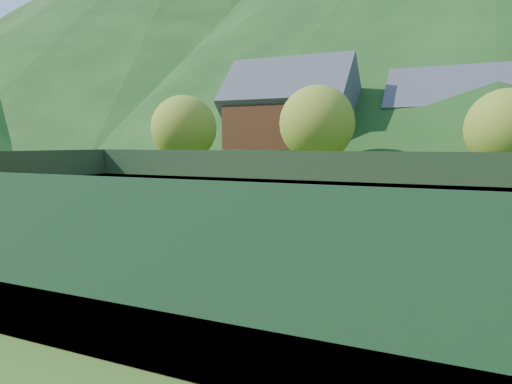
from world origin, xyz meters
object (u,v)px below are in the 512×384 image
at_px(student_c, 415,214).
at_px(student_d, 493,213).
at_px(coach, 214,210).
at_px(student_b, 422,209).
at_px(chalet_mid, 450,129).
at_px(chalet_left, 291,124).
at_px(ball_hopper, 79,214).
at_px(student_a, 303,205).
at_px(tennis_net, 269,215).

bearing_deg(student_c, student_d, -124.04).
xyz_separation_m(coach, student_b, (7.22, 4.68, -0.18)).
bearing_deg(chalet_mid, chalet_left, -165.96).
xyz_separation_m(student_c, ball_hopper, (-12.03, -5.84, 0.07)).
distance_m(coach, chalet_mid, 37.19).
distance_m(coach, student_a, 4.77).
distance_m(student_c, chalet_mid, 32.64).
distance_m(coach, student_c, 8.03).
xyz_separation_m(coach, chalet_left, (-8.63, 32.24, 4.67)).
bearing_deg(student_b, student_c, 83.04).
relative_size(coach, student_b, 1.24).
distance_m(chalet_left, chalet_mid, 16.51).
relative_size(coach, student_c, 1.42).
bearing_deg(ball_hopper, tennis_net, 33.36).
bearing_deg(chalet_mid, student_a, -99.23).
distance_m(tennis_net, chalet_left, 32.04).
height_order(coach, student_c, coach).
bearing_deg(ball_hopper, chalet_left, 96.05).
distance_m(student_d, ball_hopper, 16.73).
height_order(student_d, chalet_mid, chalet_mid).
distance_m(tennis_net, ball_hopper, 7.64).
relative_size(student_b, student_c, 1.15).
bearing_deg(chalet_mid, coach, -101.49).
bearing_deg(chalet_mid, ball_hopper, -107.95).
relative_size(student_b, tennis_net, 0.13).
height_order(tennis_net, chalet_mid, chalet_mid).
height_order(ball_hopper, chalet_left, chalet_left).
relative_size(student_a, student_b, 0.93).
relative_size(tennis_net, ball_hopper, 12.07).
bearing_deg(chalet_left, student_a, -68.90).
distance_m(ball_hopper, chalet_mid, 40.37).
relative_size(ball_hopper, chalet_mid, 0.08).
xyz_separation_m(student_c, tennis_net, (-5.65, -1.64, -0.17)).
distance_m(coach, student_b, 8.61).
height_order(student_c, ball_hopper, student_c).
height_order(student_d, chalet_left, chalet_left).
bearing_deg(coach, student_a, 78.39).
bearing_deg(student_b, student_d, -153.54).
bearing_deg(student_a, student_b, -173.20).
height_order(student_a, tennis_net, student_a).
bearing_deg(chalet_mid, student_c, -90.62).
xyz_separation_m(coach, ball_hopper, (-5.01, -1.96, -0.21)).
bearing_deg(student_d, tennis_net, 7.23).
distance_m(student_d, tennis_net, 9.18).
distance_m(student_a, student_b, 5.07).
xyz_separation_m(tennis_net, chalet_left, (-10.00, 30.00, 5.13)).
distance_m(coach, chalet_left, 33.70).
bearing_deg(tennis_net, chalet_left, 108.43).
bearing_deg(student_c, student_b, -79.27).
xyz_separation_m(student_d, chalet_left, (-18.53, 26.62, 4.96)).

